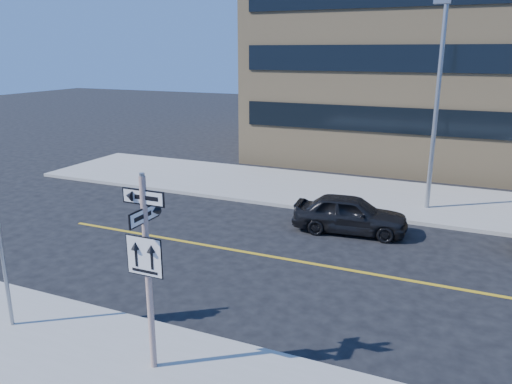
% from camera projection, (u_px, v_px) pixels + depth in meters
% --- Properties ---
extents(ground, '(120.00, 120.00, 0.00)m').
position_uv_depth(ground, '(213.00, 315.00, 12.44)').
color(ground, black).
rests_on(ground, ground).
extents(sign_pole, '(0.92, 0.92, 4.06)m').
position_uv_depth(sign_pole, '(147.00, 263.00, 9.56)').
color(sign_pole, silver).
rests_on(sign_pole, near_sidewalk).
extents(parked_car_a, '(2.03, 4.21, 1.38)m').
position_uv_depth(parked_car_a, '(350.00, 214.00, 17.98)').
color(parked_car_a, black).
rests_on(parked_car_a, ground).
extents(streetlight_a, '(0.55, 2.25, 8.00)m').
position_uv_depth(streetlight_a, '(437.00, 94.00, 19.05)').
color(streetlight_a, gray).
rests_on(streetlight_a, far_sidewalk).
extents(building_brick, '(18.00, 18.00, 18.00)m').
position_uv_depth(building_brick, '(429.00, 7.00, 31.20)').
color(building_brick, tan).
rests_on(building_brick, ground).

